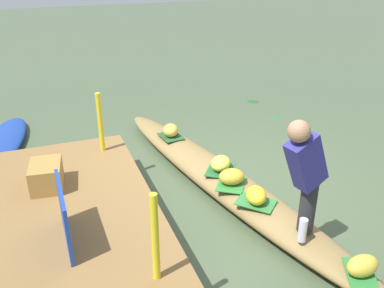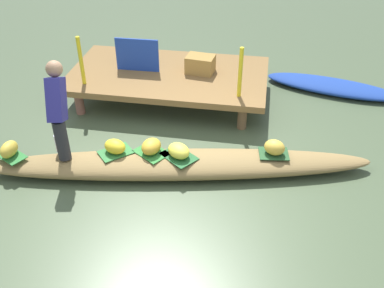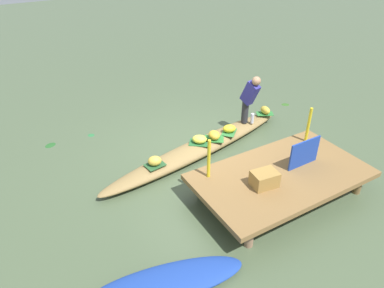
{
  "view_description": "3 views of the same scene",
  "coord_description": "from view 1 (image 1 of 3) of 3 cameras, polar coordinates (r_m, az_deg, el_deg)",
  "views": [
    {
      "loc": [
        -4.12,
        1.97,
        2.78
      ],
      "look_at": [
        0.26,
        0.3,
        0.57
      ],
      "focal_mm": 38.66,
      "sensor_mm": 36.0,
      "label": 1
    },
    {
      "loc": [
        0.96,
        -4.42,
        3.59
      ],
      "look_at": [
        0.16,
        0.21,
        0.32
      ],
      "focal_mm": 41.03,
      "sensor_mm": 36.0,
      "label": 2
    },
    {
      "loc": [
        3.54,
        5.64,
        4.38
      ],
      "look_at": [
        0.43,
        0.37,
        0.55
      ],
      "focal_mm": 33.65,
      "sensor_mm": 36.0,
      "label": 3
    }
  ],
  "objects": [
    {
      "name": "leaf_mat_2",
      "position": [
        4.94,
        5.44,
        -5.45
      ],
      "size": [
        0.53,
        0.5,
        0.01
      ],
      "primitive_type": "cube",
      "rotation": [
        0.0,
        0.0,
        2.53
      ],
      "color": "#2F7933",
      "rests_on": "vendor_boat"
    },
    {
      "name": "water_bottle",
      "position": [
        4.12,
        15.01,
        -11.4
      ],
      "size": [
        0.08,
        0.08,
        0.24
      ],
      "primitive_type": "cylinder",
      "color": "silver",
      "rests_on": "vendor_boat"
    },
    {
      "name": "drifting_plant_2",
      "position": [
        8.45,
        8.39,
        5.81
      ],
      "size": [
        0.31,
        0.29,
        0.01
      ],
      "primitive_type": "ellipsoid",
      "rotation": [
        0.0,
        0.0,
        0.47
      ],
      "color": "#235523",
      "rests_on": "ground"
    },
    {
      "name": "banana_bunch_3",
      "position": [
        6.11,
        -2.96,
        1.9
      ],
      "size": [
        0.33,
        0.3,
        0.19
      ],
      "primitive_type": "ellipsoid",
      "rotation": [
        0.0,
        0.0,
        5.94
      ],
      "color": "gold",
      "rests_on": "vendor_boat"
    },
    {
      "name": "market_banner",
      "position": [
        3.7,
        -17.23,
        -9.4
      ],
      "size": [
        0.7,
        0.04,
        0.54
      ],
      "primitive_type": "cube",
      "rotation": [
        0.0,
        0.0,
        0.02
      ],
      "color": "#1B3B9D",
      "rests_on": "dock_platform"
    },
    {
      "name": "banana_bunch_2",
      "position": [
        4.9,
        5.48,
        -4.51
      ],
      "size": [
        0.29,
        0.34,
        0.19
      ],
      "primitive_type": "ellipsoid",
      "rotation": [
        0.0,
        0.0,
        1.39
      ],
      "color": "gold",
      "rests_on": "vendor_boat"
    },
    {
      "name": "leaf_mat_0",
      "position": [
        3.97,
        22.22,
        -16.32
      ],
      "size": [
        0.47,
        0.4,
        0.01
      ],
      "primitive_type": "cube",
      "rotation": [
        0.0,
        0.0,
        2.65
      ],
      "color": "#2C7634",
      "rests_on": "vendor_boat"
    },
    {
      "name": "railing_post_east",
      "position": [
        5.2,
        -12.54,
        2.9
      ],
      "size": [
        0.06,
        0.06,
        0.76
      ],
      "primitive_type": "cylinder",
      "color": "gold",
      "rests_on": "dock_platform"
    },
    {
      "name": "banana_bunch_0",
      "position": [
        3.91,
        22.46,
        -15.25
      ],
      "size": [
        0.19,
        0.3,
        0.19
      ],
      "primitive_type": "ellipsoid",
      "rotation": [
        0.0,
        0.0,
        4.69
      ],
      "color": "gold",
      "rests_on": "vendor_boat"
    },
    {
      "name": "dock_platform",
      "position": [
        4.3,
        -17.28,
        -9.42
      ],
      "size": [
        3.2,
        1.8,
        0.47
      ],
      "color": "brown",
      "rests_on": "ground"
    },
    {
      "name": "vendor_person",
      "position": [
        3.91,
        15.4,
        -3.58
      ],
      "size": [
        0.26,
        0.49,
        1.22
      ],
      "color": "#28282D",
      "rests_on": "vendor_boat"
    },
    {
      "name": "banana_bunch_4",
      "position": [
        4.59,
        8.85,
        -7.02
      ],
      "size": [
        0.35,
        0.31,
        0.18
      ],
      "primitive_type": "ellipsoid",
      "rotation": [
        0.0,
        0.0,
        2.77
      ],
      "color": "yellow",
      "rests_on": "vendor_boat"
    },
    {
      "name": "canal_water",
      "position": [
        5.35,
        3.98,
        -6.11
      ],
      "size": [
        40.0,
        40.0,
        0.0
      ],
      "primitive_type": "plane",
      "color": "#46563B",
      "rests_on": "ground"
    },
    {
      "name": "produce_crate",
      "position": [
        4.64,
        -19.44,
        -4.13
      ],
      "size": [
        0.48,
        0.37,
        0.28
      ],
      "primitive_type": "cube",
      "rotation": [
        0.0,
        0.0,
        -0.12
      ],
      "color": "olive",
      "rests_on": "dock_platform"
    },
    {
      "name": "leaf_mat_3",
      "position": [
        6.15,
        -2.94,
        1.08
      ],
      "size": [
        0.41,
        0.34,
        0.01
      ],
      "primitive_type": "cube",
      "rotation": [
        0.0,
        0.0,
        0.13
      ],
      "color": "#25502A",
      "rests_on": "vendor_boat"
    },
    {
      "name": "banana_bunch_1",
      "position": [
        5.2,
        3.96,
        -2.67
      ],
      "size": [
        0.4,
        0.39,
        0.18
      ],
      "primitive_type": "ellipsoid",
      "rotation": [
        0.0,
        0.0,
        2.46
      ],
      "color": "yellow",
      "rests_on": "vendor_boat"
    },
    {
      "name": "drifting_plant_1",
      "position": [
        7.68,
        11.53,
        3.56
      ],
      "size": [
        0.22,
        0.22,
        0.01
      ],
      "primitive_type": "ellipsoid",
      "rotation": [
        0.0,
        0.0,
        2.21
      ],
      "color": "#286937",
      "rests_on": "ground"
    },
    {
      "name": "railing_post_west",
      "position": [
        3.13,
        -5.11,
        -12.77
      ],
      "size": [
        0.06,
        0.06,
        0.76
      ],
      "primitive_type": "cylinder",
      "color": "gold",
      "rests_on": "dock_platform"
    },
    {
      "name": "leaf_mat_4",
      "position": [
        4.63,
        8.78,
        -7.96
      ],
      "size": [
        0.5,
        0.49,
        0.01
      ],
      "primitive_type": "cube",
      "rotation": [
        0.0,
        0.0,
        0.73
      ],
      "color": "#317638",
      "rests_on": "vendor_boat"
    },
    {
      "name": "leaf_mat_1",
      "position": [
        5.24,
        3.93,
        -3.51
      ],
      "size": [
        0.54,
        0.52,
        0.01
      ],
      "primitive_type": "cube",
      "rotation": [
        0.0,
        0.0,
        2.48
      ],
      "color": "#245C2E",
      "rests_on": "vendor_boat"
    },
    {
      "name": "vendor_boat",
      "position": [
        5.28,
        4.02,
        -4.91
      ],
      "size": [
        5.09,
        1.55,
        0.26
      ],
      "primitive_type": "ellipsoid",
      "rotation": [
        0.0,
        0.0,
        0.19
      ],
      "color": "olive",
      "rests_on": "ground"
    }
  ]
}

